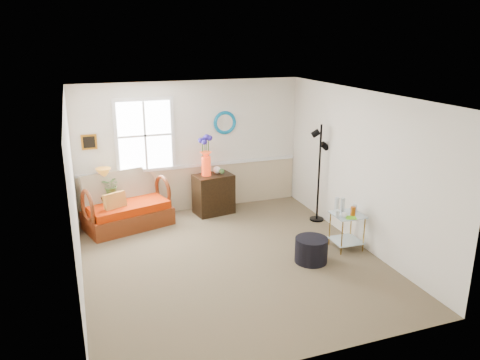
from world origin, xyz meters
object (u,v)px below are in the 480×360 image
object	(u,v)px
loveseat	(127,201)
cabinet	(214,194)
side_table	(347,231)
ottoman	(311,250)
lamp_stand	(107,209)
floor_lamp	(319,174)

from	to	relation	value
loveseat	cabinet	distance (m)	1.71
side_table	ottoman	bearing A→B (deg)	-162.86
lamp_stand	ottoman	world-z (taller)	lamp_stand
ottoman	floor_lamp	bearing A→B (deg)	58.41
cabinet	ottoman	bearing A→B (deg)	-80.80
loveseat	floor_lamp	xyz separation A→B (m)	(3.47, -0.91, 0.44)
loveseat	side_table	world-z (taller)	loveseat
ottoman	side_table	bearing A→B (deg)	17.14
lamp_stand	cabinet	bearing A→B (deg)	-4.07
lamp_stand	cabinet	distance (m)	2.06
lamp_stand	ottoman	distance (m)	3.95
loveseat	floor_lamp	bearing A→B (deg)	-30.89
lamp_stand	cabinet	xyz separation A→B (m)	(2.05, -0.15, 0.11)
loveseat	side_table	size ratio (longest dim) A/B	2.51
floor_lamp	ottoman	xyz separation A→B (m)	(-0.93, -1.52, -0.74)
side_table	lamp_stand	bearing A→B (deg)	146.14
lamp_stand	side_table	world-z (taller)	side_table
lamp_stand	cabinet	world-z (taller)	cabinet
side_table	cabinet	bearing A→B (deg)	124.93
cabinet	side_table	size ratio (longest dim) A/B	1.31
floor_lamp	ottoman	size ratio (longest dim) A/B	3.64
side_table	ottoman	distance (m)	0.83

